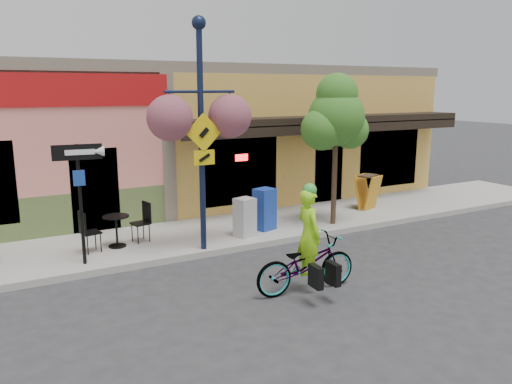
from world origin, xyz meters
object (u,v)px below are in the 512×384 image
Objects in this scene: one_way_sign at (81,205)px; street_tree at (335,149)px; lamp_post at (201,137)px; bicycle at (306,264)px; cyclist_rider at (308,247)px; newspaper_box_blue at (265,209)px; newspaper_box_grey at (245,217)px; building at (158,133)px.

one_way_sign is 6.62m from street_tree.
lamp_post is 1.26× the size of street_tree.
bicycle is 1.19× the size of cyclist_rider.
newspaper_box_blue is (4.64, 0.47, -0.72)m from one_way_sign.
street_tree is at bearing 3.69° from lamp_post.
newspaper_box_blue reaches higher than newspaper_box_grey.
street_tree reaches higher than newspaper_box_grey.
lamp_post is at bearing 20.78° from bicycle.
one_way_sign is at bearing 168.99° from newspaper_box_blue.
bicycle is at bearing 93.82° from cyclist_rider.
building is 9.79m from cyclist_rider.
building reaches higher than newspaper_box_grey.
building is 7.05m from street_tree.
street_tree reaches higher than newspaper_box_blue.
newspaper_box_grey is (1.30, 0.43, -2.09)m from lamp_post.
building is 7.57m from one_way_sign.
one_way_sign is (-3.75, -6.53, -0.83)m from building.
newspaper_box_grey is at bearing -3.33° from bicycle.
building reaches higher than newspaper_box_blue.
newspaper_box_grey is (0.42, 3.32, 0.09)m from bicycle.
lamp_post reaches higher than building.
newspaper_box_grey is at bearing 7.34° from one_way_sign.
bicycle is (-0.27, -9.68, -1.71)m from building.
lamp_post is 2.92m from one_way_sign.
newspaper_box_blue is at bearing 168.50° from street_tree.
building is at bearing 65.12° from one_way_sign.
lamp_post is at bearing -175.04° from street_tree.
one_way_sign is 2.33× the size of newspaper_box_blue.
newspaper_box_blue is at bearing -13.88° from bicycle.
street_tree is (1.94, -0.39, 1.50)m from newspaper_box_blue.
cyclist_rider is at bearing -111.26° from newspaper_box_grey.
newspaper_box_grey is at bearing 178.12° from street_tree.
lamp_post is 2.03× the size of one_way_sign.
lamp_post is at bearing -99.62° from building.
street_tree is (3.10, 3.23, 1.65)m from bicycle.
building is at bearing 81.54° from newspaper_box_blue.
newspaper_box_blue is 1.12× the size of newspaper_box_grey.
newspaper_box_blue is (0.88, -6.06, -1.55)m from building.
bicycle is 3.34m from newspaper_box_grey.
lamp_post reaches higher than newspaper_box_blue.
newspaper_box_grey is at bearing -2.48° from cyclist_rider.
newspaper_box_grey is at bearing -174.24° from newspaper_box_blue.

